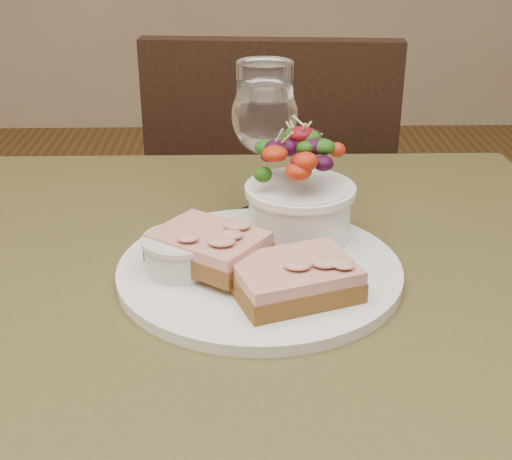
{
  "coord_description": "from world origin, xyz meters",
  "views": [
    {
      "loc": [
        0.01,
        -0.62,
        1.11
      ],
      "look_at": [
        0.02,
        0.01,
        0.81
      ],
      "focal_mm": 50.0,
      "sensor_mm": 36.0,
      "label": 1
    }
  ],
  "objects_px": {
    "ramekin": "(180,252)",
    "sandwich_back": "(209,247)",
    "salad_bowl": "(300,187)",
    "cafe_table": "(238,370)",
    "chair_far": "(272,312)",
    "dinner_plate": "(260,270)",
    "wine_glass": "(265,120)",
    "sandwich_front": "(294,279)"
  },
  "relations": [
    {
      "from": "ramekin",
      "to": "wine_glass",
      "type": "relative_size",
      "value": 0.41
    },
    {
      "from": "ramekin",
      "to": "dinner_plate",
      "type": "bearing_deg",
      "value": 5.16
    },
    {
      "from": "sandwich_back",
      "to": "salad_bowl",
      "type": "relative_size",
      "value": 1.05
    },
    {
      "from": "chair_far",
      "to": "ramekin",
      "type": "bearing_deg",
      "value": 84.11
    },
    {
      "from": "sandwich_front",
      "to": "ramekin",
      "type": "xyz_separation_m",
      "value": [
        -0.11,
        0.05,
        0.0
      ]
    },
    {
      "from": "ramekin",
      "to": "wine_glass",
      "type": "height_order",
      "value": "wine_glass"
    },
    {
      "from": "cafe_table",
      "to": "chair_far",
      "type": "relative_size",
      "value": 0.89
    },
    {
      "from": "cafe_table",
      "to": "ramekin",
      "type": "xyz_separation_m",
      "value": [
        -0.06,
        0.02,
        0.13
      ]
    },
    {
      "from": "sandwich_back",
      "to": "salad_bowl",
      "type": "xyz_separation_m",
      "value": [
        0.1,
        0.07,
        0.04
      ]
    },
    {
      "from": "sandwich_front",
      "to": "ramekin",
      "type": "distance_m",
      "value": 0.12
    },
    {
      "from": "chair_far",
      "to": "dinner_plate",
      "type": "bearing_deg",
      "value": 90.72
    },
    {
      "from": "cafe_table",
      "to": "wine_glass",
      "type": "bearing_deg",
      "value": 78.97
    },
    {
      "from": "sandwich_front",
      "to": "ramekin",
      "type": "height_order",
      "value": "ramekin"
    },
    {
      "from": "cafe_table",
      "to": "salad_bowl",
      "type": "relative_size",
      "value": 6.3
    },
    {
      "from": "salad_bowl",
      "to": "cafe_table",
      "type": "bearing_deg",
      "value": -127.34
    },
    {
      "from": "dinner_plate",
      "to": "wine_glass",
      "type": "bearing_deg",
      "value": 86.23
    },
    {
      "from": "dinner_plate",
      "to": "sandwich_front",
      "type": "relative_size",
      "value": 2.17
    },
    {
      "from": "chair_far",
      "to": "sandwich_front",
      "type": "bearing_deg",
      "value": 93.49
    },
    {
      "from": "cafe_table",
      "to": "salad_bowl",
      "type": "distance_m",
      "value": 0.21
    },
    {
      "from": "wine_glass",
      "to": "chair_far",
      "type": "bearing_deg",
      "value": 86.11
    },
    {
      "from": "ramekin",
      "to": "sandwich_back",
      "type": "bearing_deg",
      "value": 7.01
    },
    {
      "from": "sandwich_front",
      "to": "ramekin",
      "type": "bearing_deg",
      "value": 135.78
    },
    {
      "from": "sandwich_front",
      "to": "wine_glass",
      "type": "height_order",
      "value": "wine_glass"
    },
    {
      "from": "sandwich_back",
      "to": "wine_glass",
      "type": "height_order",
      "value": "wine_glass"
    },
    {
      "from": "sandwich_back",
      "to": "salad_bowl",
      "type": "height_order",
      "value": "salad_bowl"
    },
    {
      "from": "sandwich_front",
      "to": "wine_glass",
      "type": "relative_size",
      "value": 0.77
    },
    {
      "from": "cafe_table",
      "to": "sandwich_front",
      "type": "bearing_deg",
      "value": -31.88
    },
    {
      "from": "cafe_table",
      "to": "wine_glass",
      "type": "relative_size",
      "value": 4.57
    },
    {
      "from": "cafe_table",
      "to": "ramekin",
      "type": "height_order",
      "value": "ramekin"
    },
    {
      "from": "cafe_table",
      "to": "sandwich_front",
      "type": "height_order",
      "value": "sandwich_front"
    },
    {
      "from": "sandwich_back",
      "to": "salad_bowl",
      "type": "bearing_deg",
      "value": 71.63
    },
    {
      "from": "ramekin",
      "to": "sandwich_front",
      "type": "bearing_deg",
      "value": -24.32
    },
    {
      "from": "chair_far",
      "to": "ramekin",
      "type": "xyz_separation_m",
      "value": [
        -0.12,
        -0.67,
        0.49
      ]
    },
    {
      "from": "cafe_table",
      "to": "chair_far",
      "type": "bearing_deg",
      "value": 84.36
    },
    {
      "from": "sandwich_back",
      "to": "ramekin",
      "type": "bearing_deg",
      "value": -137.35
    },
    {
      "from": "cafe_table",
      "to": "dinner_plate",
      "type": "height_order",
      "value": "dinner_plate"
    },
    {
      "from": "chair_far",
      "to": "salad_bowl",
      "type": "distance_m",
      "value": 0.8
    },
    {
      "from": "cafe_table",
      "to": "salad_bowl",
      "type": "xyz_separation_m",
      "value": [
        0.07,
        0.09,
        0.17
      ]
    },
    {
      "from": "chair_far",
      "to": "wine_glass",
      "type": "height_order",
      "value": "wine_glass"
    },
    {
      "from": "wine_glass",
      "to": "sandwich_back",
      "type": "bearing_deg",
      "value": -112.38
    },
    {
      "from": "dinner_plate",
      "to": "sandwich_back",
      "type": "height_order",
      "value": "sandwich_back"
    },
    {
      "from": "cafe_table",
      "to": "salad_bowl",
      "type": "height_order",
      "value": "salad_bowl"
    }
  ]
}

